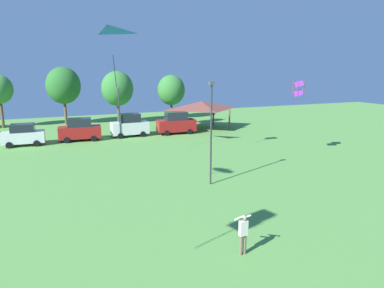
{
  "coord_description": "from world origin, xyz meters",
  "views": [
    {
      "loc": [
        -6.53,
        0.92,
        7.8
      ],
      "look_at": [
        -0.73,
        14.97,
        4.4
      ],
      "focal_mm": 32.0,
      "sensor_mm": 36.0,
      "label": 1
    }
  ],
  "objects": [
    {
      "name": "person_standing_near_foreground",
      "position": [
        0.52,
        12.34,
        1.05
      ],
      "size": [
        0.52,
        0.53,
        1.84
      ],
      "rotation": [
        0.0,
        0.0,
        0.35
      ],
      "color": "brown",
      "rests_on": "ground"
    },
    {
      "name": "kite_flying_7",
      "position": [
        -2.0,
        28.99,
        10.03
      ],
      "size": [
        3.12,
        2.96,
        4.21
      ],
      "color": "blue"
    },
    {
      "name": "park_pavilion",
      "position": [
        11.35,
        41.06,
        3.08
      ],
      "size": [
        7.4,
        5.99,
        3.6
      ],
      "color": "brown",
      "rests_on": "ground"
    },
    {
      "name": "treeline_tree_3",
      "position": [
        2.28,
        49.76,
        4.92
      ],
      "size": [
        4.43,
        4.43,
        7.37
      ],
      "color": "brown",
      "rests_on": "ground"
    },
    {
      "name": "parked_car_second_from_left",
      "position": [
        -3.86,
        39.32,
        1.21
      ],
      "size": [
        4.54,
        2.2,
        2.48
      ],
      "rotation": [
        0.0,
        0.0,
        -0.08
      ],
      "color": "maroon",
      "rests_on": "ground"
    },
    {
      "name": "parked_car_leftmost",
      "position": [
        -9.39,
        39.02,
        1.11
      ],
      "size": [
        4.08,
        2.14,
        2.24
      ],
      "rotation": [
        0.0,
        0.0,
        -0.04
      ],
      "color": "silver",
      "rests_on": "ground"
    },
    {
      "name": "parked_car_third_from_left",
      "position": [
        1.67,
        39.65,
        1.29
      ],
      "size": [
        4.22,
        2.06,
        2.65
      ],
      "rotation": [
        0.0,
        0.0,
        0.02
      ],
      "color": "silver",
      "rests_on": "ground"
    },
    {
      "name": "light_post_0",
      "position": [
        3.14,
        21.03,
        3.88
      ],
      "size": [
        0.36,
        0.2,
        6.94
      ],
      "color": "#2D2D33",
      "rests_on": "ground"
    },
    {
      "name": "kite_flying_0",
      "position": [
        13.12,
        24.72,
        6.05
      ],
      "size": [
        1.04,
        1.02,
        1.36
      ],
      "color": "purple"
    },
    {
      "name": "treeline_tree_2",
      "position": [
        -4.74,
        51.35,
        5.41
      ],
      "size": [
        4.57,
        4.57,
        7.94
      ],
      "color": "brown",
      "rests_on": "ground"
    },
    {
      "name": "parked_car_rightmost_in_row",
      "position": [
        7.21,
        39.16,
        1.29
      ],
      "size": [
        4.69,
        2.16,
        2.66
      ],
      "rotation": [
        0.0,
        0.0,
        -0.06
      ],
      "color": "maroon",
      "rests_on": "ground"
    },
    {
      "name": "treeline_tree_4",
      "position": [
        10.86,
        51.47,
        4.4
      ],
      "size": [
        4.23,
        4.23,
        6.74
      ],
      "color": "brown",
      "rests_on": "ground"
    },
    {
      "name": "light_post_1",
      "position": [
        0.4,
        38.72,
        3.24
      ],
      "size": [
        0.36,
        0.2,
        5.69
      ],
      "color": "#2D2D33",
      "rests_on": "ground"
    }
  ]
}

